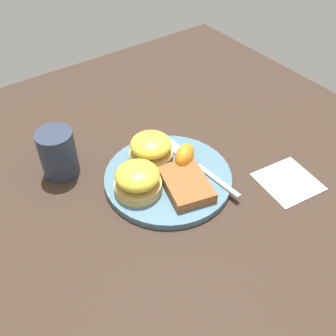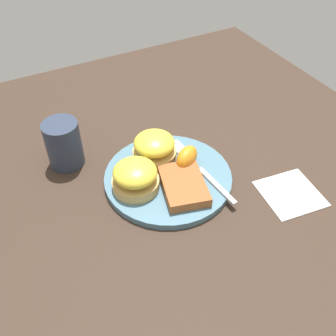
{
  "view_description": "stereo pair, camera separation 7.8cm",
  "coord_description": "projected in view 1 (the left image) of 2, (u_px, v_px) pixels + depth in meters",
  "views": [
    {
      "loc": [
        -0.46,
        0.33,
        0.57
      ],
      "look_at": [
        0.0,
        0.0,
        0.03
      ],
      "focal_mm": 42.0,
      "sensor_mm": 36.0,
      "label": 1
    },
    {
      "loc": [
        -0.5,
        0.26,
        0.57
      ],
      "look_at": [
        0.0,
        0.0,
        0.03
      ],
      "focal_mm": 42.0,
      "sensor_mm": 36.0,
      "label": 2
    }
  ],
  "objects": [
    {
      "name": "ground_plane",
      "position": [
        168.0,
        180.0,
        0.8
      ],
      "size": [
        1.1,
        1.1,
        0.0
      ],
      "primitive_type": "plane",
      "color": "#38281E"
    },
    {
      "name": "plate",
      "position": [
        168.0,
        178.0,
        0.8
      ],
      "size": [
        0.26,
        0.26,
        0.01
      ],
      "primitive_type": "cylinder",
      "color": "slate",
      "rests_on": "ground_plane"
    },
    {
      "name": "sandwich_benedict_left",
      "position": [
        149.0,
        150.0,
        0.81
      ],
      "size": [
        0.09,
        0.09,
        0.06
      ],
      "color": "tan",
      "rests_on": "plate"
    },
    {
      "name": "sandwich_benedict_right",
      "position": [
        137.0,
        179.0,
        0.75
      ],
      "size": [
        0.09,
        0.09,
        0.06
      ],
      "color": "tan",
      "rests_on": "plate"
    },
    {
      "name": "hashbrown_patty",
      "position": [
        186.0,
        184.0,
        0.76
      ],
      "size": [
        0.13,
        0.11,
        0.02
      ],
      "primitive_type": "cube",
      "rotation": [
        0.0,
        0.0,
        -0.26
      ],
      "color": "#9D582D",
      "rests_on": "plate"
    },
    {
      "name": "orange_wedge",
      "position": [
        185.0,
        156.0,
        0.8
      ],
      "size": [
        0.06,
        0.07,
        0.04
      ],
      "primitive_type": "ellipsoid",
      "rotation": [
        0.0,
        0.0,
        5.28
      ],
      "color": "orange",
      "rests_on": "plate"
    },
    {
      "name": "fork",
      "position": [
        195.0,
        164.0,
        0.81
      ],
      "size": [
        0.22,
        0.03,
        0.0
      ],
      "color": "silver",
      "rests_on": "plate"
    },
    {
      "name": "cup",
      "position": [
        58.0,
        153.0,
        0.79
      ],
      "size": [
        0.11,
        0.07,
        0.1
      ],
      "color": "#2D384C",
      "rests_on": "ground_plane"
    },
    {
      "name": "napkin",
      "position": [
        288.0,
        181.0,
        0.8
      ],
      "size": [
        0.12,
        0.12,
        0.0
      ],
      "primitive_type": "cube",
      "rotation": [
        0.0,
        0.0,
        -0.12
      ],
      "color": "white",
      "rests_on": "ground_plane"
    }
  ]
}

